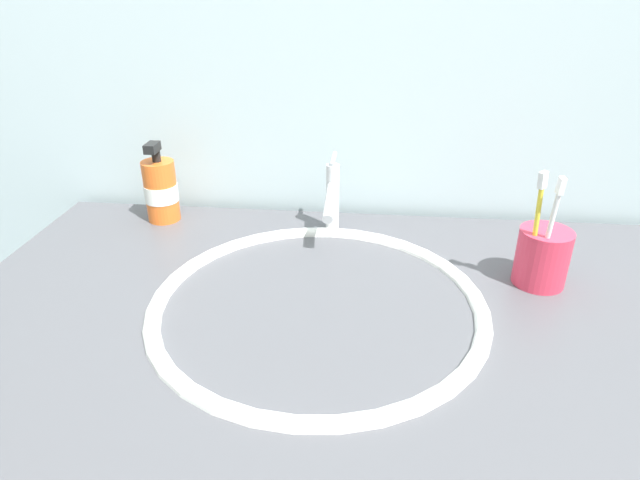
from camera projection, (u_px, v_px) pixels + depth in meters
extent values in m
cube|color=silver|center=(361.00, 34.00, 0.96)|extent=(2.34, 0.04, 2.40)
cube|color=#4C4C51|center=(343.00, 319.00, 0.78)|extent=(1.14, 0.67, 0.04)
ellipsoid|color=white|center=(318.00, 329.00, 0.80)|extent=(0.43, 0.43, 0.08)
torus|color=white|center=(318.00, 305.00, 0.78)|extent=(0.49, 0.49, 0.02)
cylinder|color=#595B60|center=(318.00, 349.00, 0.82)|extent=(0.03, 0.03, 0.01)
cylinder|color=silver|center=(333.00, 198.00, 0.98)|extent=(0.02, 0.02, 0.13)
cylinder|color=silver|center=(330.00, 201.00, 0.92)|extent=(0.02, 0.11, 0.04)
cylinder|color=silver|center=(334.00, 158.00, 0.96)|extent=(0.01, 0.05, 0.01)
cylinder|color=#D8334C|center=(542.00, 257.00, 0.82)|extent=(0.08, 0.08, 0.09)
cylinder|color=white|center=(547.00, 238.00, 0.78)|extent=(0.01, 0.02, 0.17)
cube|color=white|center=(561.00, 186.00, 0.73)|extent=(0.01, 0.01, 0.02)
cylinder|color=yellow|center=(535.00, 234.00, 0.79)|extent=(0.02, 0.02, 0.17)
cube|color=white|center=(543.00, 180.00, 0.74)|extent=(0.02, 0.02, 0.02)
cylinder|color=orange|center=(161.00, 191.00, 1.02)|extent=(0.06, 0.06, 0.12)
cylinder|color=black|center=(156.00, 156.00, 0.99)|extent=(0.02, 0.02, 0.02)
cube|color=black|center=(152.00, 148.00, 0.97)|extent=(0.02, 0.04, 0.02)
cylinder|color=white|center=(161.00, 192.00, 1.02)|extent=(0.06, 0.06, 0.03)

